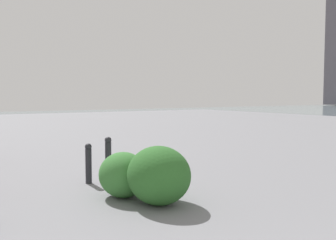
# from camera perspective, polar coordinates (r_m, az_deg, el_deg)

# --- Properties ---
(bollard_near) EXTENTS (0.13, 0.13, 0.90)m
(bollard_near) POSITION_cam_1_polar(r_m,az_deg,el_deg) (7.17, -9.33, -6.05)
(bollard_near) COLOR #232328
(bollard_near) RESTS_ON ground
(bollard_mid) EXTENTS (0.13, 0.13, 0.78)m
(bollard_mid) POSITION_cam_1_polar(r_m,az_deg,el_deg) (7.22, -12.33, -6.52)
(bollard_mid) COLOR #232328
(bollard_mid) RESTS_ON ground
(shrub_low) EXTENTS (0.89, 0.80, 0.75)m
(shrub_low) POSITION_cam_1_polar(r_m,az_deg,el_deg) (6.18, -7.02, -8.49)
(shrub_low) COLOR #387533
(shrub_low) RESTS_ON ground
(shrub_round) EXTENTS (1.08, 0.97, 0.91)m
(shrub_round) POSITION_cam_1_polar(r_m,az_deg,el_deg) (5.72, -1.45, -8.64)
(shrub_round) COLOR #2D6628
(shrub_round) RESTS_ON ground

